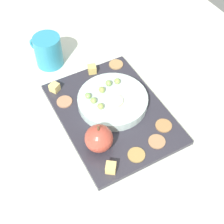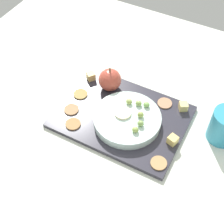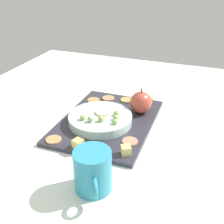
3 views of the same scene
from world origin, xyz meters
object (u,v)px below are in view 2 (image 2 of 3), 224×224
Objects in this scene: grape_0 at (129,102)px; cheese_cube_0 at (183,106)px; platter at (122,117)px; cracker_3 at (80,94)px; grape_1 at (135,130)px; cracker_4 at (159,163)px; cracker_1 at (73,124)px; grape_3 at (141,123)px; cracker_2 at (165,103)px; cracker_0 at (71,110)px; apple_slice_0 at (123,113)px; serving_dish at (127,119)px; grape_4 at (141,115)px; grape_5 at (146,105)px; cheese_cube_2 at (173,139)px; grape_2 at (139,103)px; cheese_cube_1 at (91,76)px; apple_whole at (110,80)px.

cheese_cube_0 is at bearing -151.81° from grape_0.
cracker_3 is at bearing -5.24° from platter.
grape_1 reaches higher than cheese_cube_0.
cracker_4 is at bearing 92.70° from cheese_cube_0.
cracker_1 reaches higher than platter.
grape_3 is (-0.36, -2.44, 0.08)cm from grape_1.
grape_1 is at bearing 80.07° from cracker_2.
cracker_0 is 14.99cm from apple_slice_0.
grape_4 is (-3.14, -1.56, 2.04)cm from serving_dish.
cracker_2 is 7.11cm from grape_5.
platter is at bearing -5.68° from cheese_cube_2.
apple_slice_0 is at bearing -30.22° from cracker_4.
cracker_1 is 2.40× the size of grape_0.
grape_4 is at bearing -164.87° from cracker_0.
grape_2 is (-17.52, -2.35, 2.99)cm from cracker_3.
grape_1 is 1.00× the size of grape_5.
platter is 8.49× the size of cracker_1.
grape_2 reaches higher than cheese_cube_1.
grape_5 is at bearing 168.22° from cheese_cube_1.
grape_5 is (9.71, -13.67, 2.96)cm from cracker_4.
grape_3 is at bearing 114.96° from grape_4.
grape_2 is (5.68, 5.96, 2.99)cm from cracker_2.
cheese_cube_0 is at bearing -173.92° from apple_whole.
grape_2 reaches higher than cracker_3.
platter is 3.65cm from apple_slice_0.
grape_0 is 1.00× the size of grape_2.
grape_1 is at bearing 138.19° from apple_whole.
grape_3 is at bearing 59.63° from cheese_cube_0.
grape_5 is at bearing 34.14° from cheese_cube_0.
cheese_cube_2 is (-13.39, 0.16, -0.09)cm from serving_dish.
cracker_2 is at bearing -120.82° from serving_dish.
cracker_1 is 11.17cm from cracker_3.
cracker_1 is at bearing 127.66° from cracker_0.
apple_whole is 17.24cm from cracker_2.
grape_0 is at bearing 15.11° from grape_5.
platter is 6.70cm from grape_4.
cracker_4 is at bearing 149.16° from cheese_cube_1.
cheese_cube_2 is (-23.66, 9.39, -2.20)cm from apple_whole.
cracker_1 is at bearing 16.19° from cheese_cube_2.
serving_dish reaches higher than cracker_0.
grape_4 is at bearing 49.08° from cheese_cube_0.
cheese_cube_1 is at bearing -31.39° from apple_slice_0.
platter is at bearing 38.22° from grape_5.
grape_5 reaches higher than cracker_4.
apple_slice_0 is at bearing 170.77° from cracker_3.
grape_4 reaches higher than cracker_4.
serving_dish is 4.06cm from grape_4.
cheese_cube_1 is 1.32× the size of grape_0.
cheese_cube_1 is (14.89, -8.45, 1.75)cm from platter.
grape_4 reaches higher than platter.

